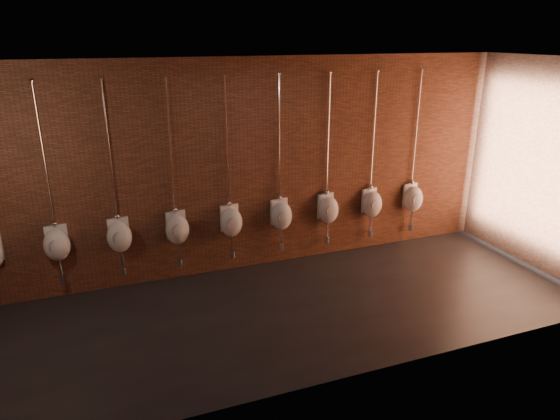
{
  "coord_description": "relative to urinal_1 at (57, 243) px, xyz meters",
  "views": [
    {
      "loc": [
        -2.02,
        -5.42,
        3.5
      ],
      "look_at": [
        0.34,
        0.9,
        1.1
      ],
      "focal_mm": 32.0,
      "sensor_mm": 36.0,
      "label": 1
    }
  ],
  "objects": [
    {
      "name": "ground",
      "position": [
        2.67,
        -1.38,
        -0.84
      ],
      "size": [
        8.5,
        8.5,
        0.0
      ],
      "primitive_type": "plane",
      "color": "black",
      "rests_on": "ground"
    },
    {
      "name": "room_shell",
      "position": [
        2.67,
        -1.38,
        1.17
      ],
      "size": [
        8.54,
        3.04,
        3.22
      ],
      "color": "black",
      "rests_on": "ground"
    },
    {
      "name": "urinal_7",
      "position": [
        4.83,
        0.0,
        0.0
      ],
      "size": [
        0.39,
        0.35,
        2.71
      ],
      "color": "white",
      "rests_on": "ground"
    },
    {
      "name": "urinal_6",
      "position": [
        4.02,
        0.0,
        0.0
      ],
      "size": [
        0.39,
        0.35,
        2.71
      ],
      "color": "white",
      "rests_on": "ground"
    },
    {
      "name": "urinal_3",
      "position": [
        1.61,
        0.0,
        0.0
      ],
      "size": [
        0.39,
        0.35,
        2.71
      ],
      "color": "white",
      "rests_on": "ground"
    },
    {
      "name": "urinal_4",
      "position": [
        2.41,
        0.0,
        0.0
      ],
      "size": [
        0.39,
        0.35,
        2.71
      ],
      "color": "white",
      "rests_on": "ground"
    },
    {
      "name": "urinal_8",
      "position": [
        5.63,
        0.0,
        0.0
      ],
      "size": [
        0.39,
        0.35,
        2.71
      ],
      "color": "white",
      "rests_on": "ground"
    },
    {
      "name": "urinal_1",
      "position": [
        0.0,
        0.0,
        0.0
      ],
      "size": [
        0.39,
        0.35,
        2.71
      ],
      "color": "white",
      "rests_on": "ground"
    },
    {
      "name": "urinal_2",
      "position": [
        0.8,
        0.0,
        0.0
      ],
      "size": [
        0.39,
        0.35,
        2.71
      ],
      "color": "white",
      "rests_on": "ground"
    },
    {
      "name": "urinal_5",
      "position": [
        3.22,
        0.0,
        0.0
      ],
      "size": [
        0.39,
        0.35,
        2.71
      ],
      "color": "white",
      "rests_on": "ground"
    }
  ]
}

